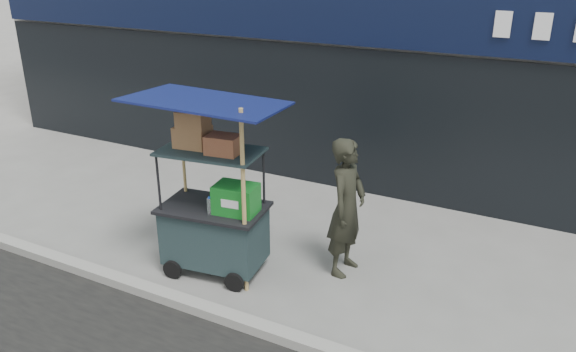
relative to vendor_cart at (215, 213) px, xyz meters
The scene contains 4 objects.
ground 1.15m from the vendor_cart, 54.68° to the right, with size 80.00×80.00×0.00m, color slate.
curb 1.23m from the vendor_cart, 61.49° to the right, with size 80.00×0.18×0.12m, color gray.
vendor_cart is the anchor object (origin of this frame).
vendor_man 1.64m from the vendor_cart, 27.70° to the left, with size 0.65×0.43×1.78m, color black.
Camera 1 is at (3.25, -4.47, 3.84)m, focal length 35.00 mm.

